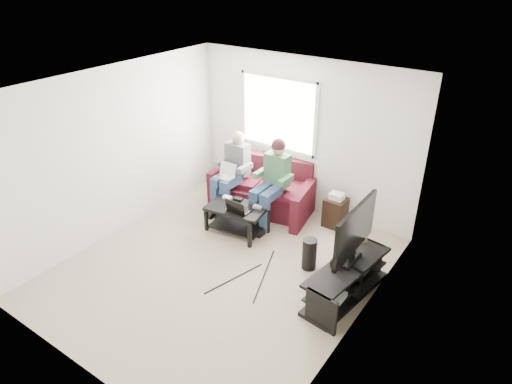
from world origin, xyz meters
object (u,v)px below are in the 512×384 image
sofa (262,190)px  end_table (335,211)px  tv_stand (346,282)px  subwoofer (309,254)px  coffee_table (237,213)px  tv (355,231)px

sofa → end_table: size_ratio=3.38×
tv_stand → subwoofer: bearing=159.7°
coffee_table → end_table: bearing=41.7°
sofa → tv: size_ratio=1.81×
sofa → end_table: 1.35m
coffee_table → sofa: bearing=98.2°
coffee_table → subwoofer: subwoofer is taller
coffee_table → tv: size_ratio=0.90×
tv → end_table: size_ratio=1.86×
coffee_table → end_table: 1.61m
tv_stand → subwoofer: size_ratio=3.22×
tv → subwoofer: tv is taller
coffee_table → tv_stand: (2.10, -0.44, -0.12)m
sofa → tv_stand: (2.23, -1.36, -0.10)m
tv → end_table: tv is taller
sofa → coffee_table: sofa is taller
tv → tv_stand: bearing=-88.5°
tv → subwoofer: bearing=167.4°
coffee_table → subwoofer: (1.42, -0.19, -0.10)m
coffee_table → tv_stand: bearing=-11.8°
coffee_table → tv_stand: 2.15m
tv_stand → subwoofer: (-0.68, 0.25, 0.02)m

